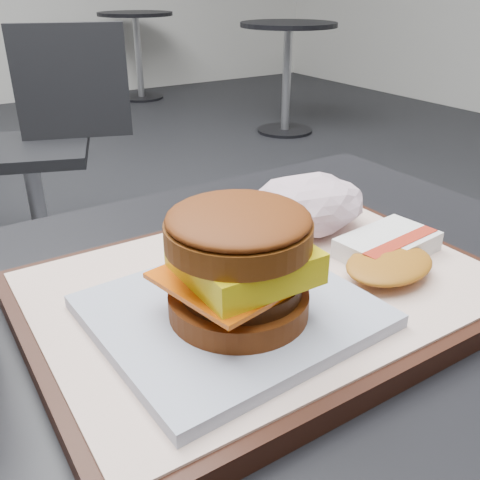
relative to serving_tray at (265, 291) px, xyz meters
name	(u,v)px	position (x,y,z in m)	size (l,w,h in m)	color
serving_tray	(265,291)	(0.00, 0.00, 0.00)	(0.38, 0.28, 0.02)	black
breakfast_sandwich	(237,275)	(-0.05, -0.04, 0.05)	(0.20, 0.18, 0.09)	silver
hash_brown	(388,253)	(0.11, -0.03, 0.02)	(0.13, 0.10, 0.02)	white
crumpled_wrapper	(308,204)	(0.09, 0.06, 0.04)	(0.12, 0.09, 0.05)	silver
neighbor_chair	(45,134)	(0.21, 1.67, -0.27)	(0.65, 0.54, 0.88)	#ABAAAF
bg_table_near	(288,51)	(2.15, 2.78, -0.22)	(0.66, 0.66, 0.75)	black
bg_table_far	(137,35)	(1.75, 4.48, -0.22)	(0.66, 0.66, 0.75)	black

